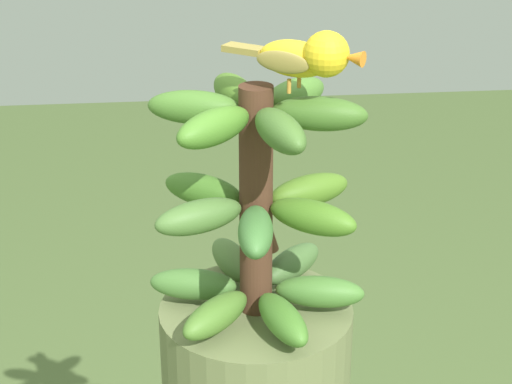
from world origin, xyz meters
TOP-DOWN VIEW (x-y plane):
  - banana_bunch at (0.00, 0.00)m, footprint 0.29×0.29m
  - perched_bird at (0.06, -0.03)m, footprint 0.16×0.12m

SIDE VIEW (x-z plane):
  - banana_bunch at x=0.00m, z-range 1.00..1.31m
  - perched_bird at x=0.06m, z-range 1.31..1.39m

